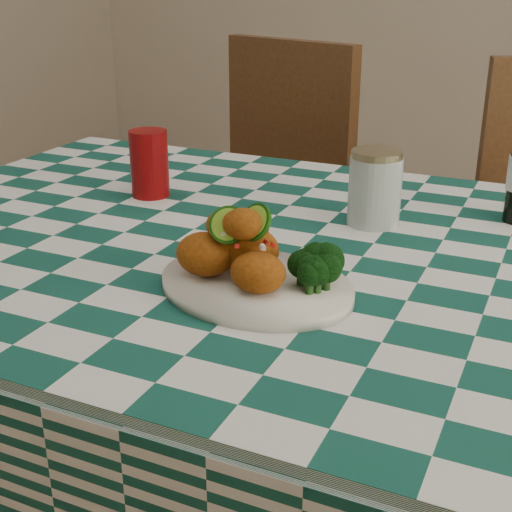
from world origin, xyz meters
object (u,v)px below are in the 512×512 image
at_px(plate, 256,286).
at_px(red_tumbler, 149,164).
at_px(dining_table, 297,443).
at_px(ketchup_bottle, 379,191).
at_px(fried_chicken_pile, 246,244).
at_px(wooden_chair_left, 242,225).
at_px(mason_jar, 375,188).

distance_m(plate, red_tumbler, 0.51).
bearing_deg(dining_table, ketchup_bottle, 65.32).
bearing_deg(red_tumbler, fried_chicken_pile, -41.63).
bearing_deg(wooden_chair_left, dining_table, -39.22).
height_order(fried_chicken_pile, ketchup_bottle, fried_chicken_pile).
relative_size(plate, mason_jar, 2.17).
relative_size(dining_table, ketchup_bottle, 14.14).
bearing_deg(mason_jar, dining_table, -114.78).
bearing_deg(ketchup_bottle, wooden_chair_left, 133.74).
relative_size(ketchup_bottle, wooden_chair_left, 0.12).
bearing_deg(mason_jar, ketchup_bottle, 66.66).
bearing_deg(dining_table, plate, -89.23).
xyz_separation_m(fried_chicken_pile, ketchup_bottle, (0.09, 0.36, -0.01)).
xyz_separation_m(dining_table, fried_chicken_pile, (-0.01, -0.19, 0.46)).
xyz_separation_m(red_tumbler, mason_jar, (0.45, 0.02, 0.00)).
height_order(ketchup_bottle, mason_jar, mason_jar).
relative_size(dining_table, red_tumbler, 12.54).
xyz_separation_m(dining_table, wooden_chair_left, (-0.47, 0.75, 0.12)).
bearing_deg(red_tumbler, dining_table, -19.77).
distance_m(dining_table, wooden_chair_left, 0.89).
relative_size(mason_jar, wooden_chair_left, 0.13).
distance_m(fried_chicken_pile, ketchup_bottle, 0.37).
xyz_separation_m(dining_table, ketchup_bottle, (0.08, 0.17, 0.45)).
distance_m(mason_jar, wooden_chair_left, 0.87).
relative_size(dining_table, plate, 5.70).
height_order(plate, wooden_chair_left, wooden_chair_left).
bearing_deg(ketchup_bottle, plate, -101.84).
height_order(plate, mason_jar, mason_jar).
relative_size(red_tumbler, wooden_chair_left, 0.13).
distance_m(plate, wooden_chair_left, 1.09).
relative_size(dining_table, mason_jar, 12.38).
bearing_deg(plate, fried_chicken_pile, 180.00).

